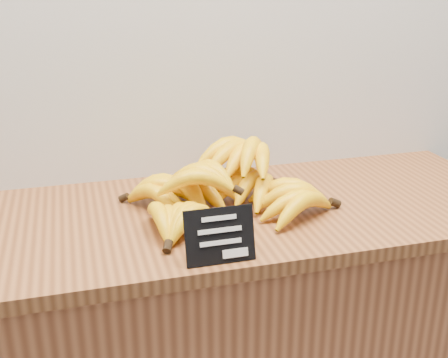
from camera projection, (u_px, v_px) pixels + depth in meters
counter_top at (218, 215)px, 1.27m from camera, size 1.43×0.54×0.03m
chalkboard_sign at (220, 236)px, 1.02m from camera, size 0.13×0.03×0.10m
banana_pile at (224, 188)px, 1.25m from camera, size 0.49×0.37×0.12m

